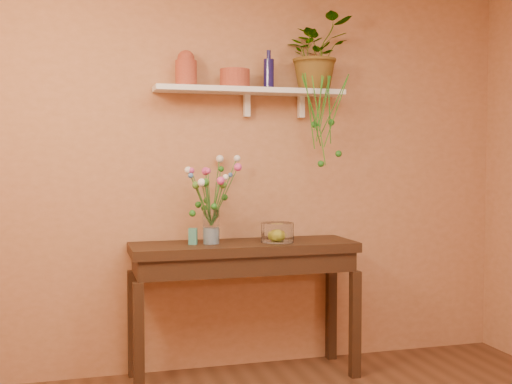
{
  "coord_description": "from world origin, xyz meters",
  "views": [
    {
      "loc": [
        -1.1,
        -2.36,
        1.46
      ],
      "look_at": [
        0.0,
        1.55,
        1.25
      ],
      "focal_mm": 45.12,
      "sensor_mm": 36.0,
      "label": 1
    }
  ],
  "objects_px": {
    "glass_vase": "(211,229)",
    "bouquet": "(211,183)",
    "sideboard": "(244,262)",
    "blue_bottle": "(269,73)",
    "terracotta_jug": "(186,69)",
    "glass_bowl": "(277,233)",
    "spider_plant": "(316,54)"
  },
  "relations": [
    {
      "from": "glass_vase",
      "to": "bouquet",
      "type": "bearing_deg",
      "value": 27.98
    },
    {
      "from": "glass_vase",
      "to": "sideboard",
      "type": "bearing_deg",
      "value": 0.78
    },
    {
      "from": "blue_bottle",
      "to": "glass_vase",
      "type": "distance_m",
      "value": 1.14
    },
    {
      "from": "terracotta_jug",
      "to": "glass_bowl",
      "type": "xyz_separation_m",
      "value": [
        0.58,
        -0.19,
        -1.09
      ]
    },
    {
      "from": "sideboard",
      "to": "bouquet",
      "type": "bearing_deg",
      "value": -179.69
    },
    {
      "from": "sideboard",
      "to": "glass_bowl",
      "type": "xyz_separation_m",
      "value": [
        0.22,
        -0.05,
        0.19
      ]
    },
    {
      "from": "blue_bottle",
      "to": "spider_plant",
      "type": "bearing_deg",
      "value": 1.39
    },
    {
      "from": "sideboard",
      "to": "blue_bottle",
      "type": "bearing_deg",
      "value": 32.91
    },
    {
      "from": "sideboard",
      "to": "glass_bowl",
      "type": "bearing_deg",
      "value": -11.87
    },
    {
      "from": "terracotta_jug",
      "to": "spider_plant",
      "type": "height_order",
      "value": "spider_plant"
    },
    {
      "from": "blue_bottle",
      "to": "bouquet",
      "type": "relative_size",
      "value": 0.57
    },
    {
      "from": "terracotta_jug",
      "to": "bouquet",
      "type": "distance_m",
      "value": 0.78
    },
    {
      "from": "blue_bottle",
      "to": "terracotta_jug",
      "type": "bearing_deg",
      "value": 179.55
    },
    {
      "from": "terracotta_jug",
      "to": "bouquet",
      "type": "bearing_deg",
      "value": -46.32
    },
    {
      "from": "bouquet",
      "to": "glass_bowl",
      "type": "distance_m",
      "value": 0.55
    },
    {
      "from": "terracotta_jug",
      "to": "glass_bowl",
      "type": "bearing_deg",
      "value": -18.25
    },
    {
      "from": "sideboard",
      "to": "glass_bowl",
      "type": "height_order",
      "value": "glass_bowl"
    },
    {
      "from": "spider_plant",
      "to": "glass_vase",
      "type": "xyz_separation_m",
      "value": [
        -0.78,
        -0.15,
        -1.19
      ]
    },
    {
      "from": "sideboard",
      "to": "glass_vase",
      "type": "xyz_separation_m",
      "value": [
        -0.22,
        -0.0,
        0.23
      ]
    },
    {
      "from": "blue_bottle",
      "to": "sideboard",
      "type": "bearing_deg",
      "value": -147.09
    },
    {
      "from": "sideboard",
      "to": "glass_bowl",
      "type": "distance_m",
      "value": 0.3
    },
    {
      "from": "sideboard",
      "to": "spider_plant",
      "type": "relative_size",
      "value": 2.9
    },
    {
      "from": "terracotta_jug",
      "to": "spider_plant",
      "type": "relative_size",
      "value": 0.46
    },
    {
      "from": "terracotta_jug",
      "to": "glass_bowl",
      "type": "distance_m",
      "value": 1.24
    },
    {
      "from": "spider_plant",
      "to": "sideboard",
      "type": "bearing_deg",
      "value": -165.28
    },
    {
      "from": "glass_vase",
      "to": "bouquet",
      "type": "relative_size",
      "value": 0.49
    },
    {
      "from": "sideboard",
      "to": "bouquet",
      "type": "xyz_separation_m",
      "value": [
        -0.22,
        -0.0,
        0.53
      ]
    },
    {
      "from": "terracotta_jug",
      "to": "glass_vase",
      "type": "xyz_separation_m",
      "value": [
        0.13,
        -0.15,
        -1.05
      ]
    },
    {
      "from": "sideboard",
      "to": "glass_vase",
      "type": "bearing_deg",
      "value": -179.22
    },
    {
      "from": "spider_plant",
      "to": "blue_bottle",
      "type": "bearing_deg",
      "value": -178.61
    },
    {
      "from": "bouquet",
      "to": "glass_vase",
      "type": "bearing_deg",
      "value": -152.02
    },
    {
      "from": "glass_vase",
      "to": "glass_bowl",
      "type": "relative_size",
      "value": 1.03
    }
  ]
}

